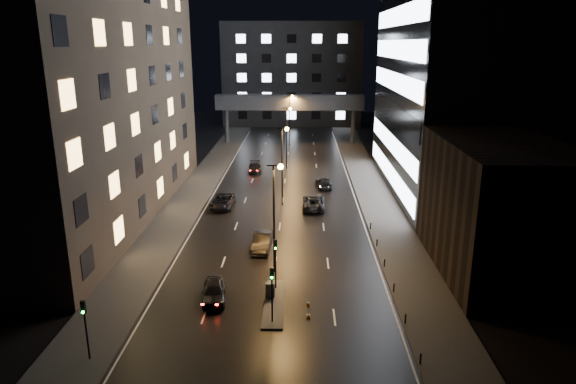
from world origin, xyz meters
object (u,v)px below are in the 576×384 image
at_px(car_away_a, 214,291).
at_px(car_away_c, 222,201).
at_px(car_toward_b, 324,183).
at_px(car_away_d, 255,168).
at_px(car_away_b, 262,242).
at_px(car_toward_a, 313,202).
at_px(utility_cabinet, 270,290).

relative_size(car_away_a, car_away_c, 0.80).
bearing_deg(car_toward_b, car_away_d, -45.74).
bearing_deg(car_away_b, car_away_c, 116.86).
bearing_deg(car_away_d, car_away_b, -87.35).
distance_m(car_away_c, car_toward_b, 16.40).
xyz_separation_m(car_toward_a, car_toward_b, (1.73, 9.74, -0.10)).
relative_size(car_away_b, car_away_c, 0.88).
xyz_separation_m(car_away_d, car_toward_b, (10.80, -9.04, 0.00)).
height_order(car_away_a, car_away_b, car_away_b).
bearing_deg(car_away_a, car_toward_a, 62.70).
distance_m(car_away_d, car_toward_a, 20.85).
bearing_deg(car_toward_a, car_away_c, 0.73).
bearing_deg(car_away_c, car_toward_b, 37.31).
distance_m(car_toward_a, utility_cabinet, 24.28).
bearing_deg(utility_cabinet, car_away_b, 87.73).
bearing_deg(car_away_d, utility_cabinet, -87.03).
bearing_deg(car_away_b, car_toward_b, 75.64).
bearing_deg(car_away_c, utility_cabinet, -71.40).
relative_size(car_toward_a, car_toward_b, 1.19).
relative_size(car_away_b, car_toward_b, 1.02).
height_order(car_toward_a, car_toward_b, car_toward_a).
bearing_deg(car_away_b, car_away_a, -103.42).
bearing_deg(car_toward_b, car_away_c, 30.13).
relative_size(car_away_a, car_away_d, 0.93).
distance_m(car_away_a, car_away_c, 24.54).
bearing_deg(car_away_c, car_toward_a, 0.78).
height_order(car_away_d, utility_cabinet, car_away_d).
distance_m(car_away_d, utility_cabinet, 43.01).
bearing_deg(car_away_c, car_away_b, -64.65).
relative_size(car_away_d, car_toward_a, 0.84).
xyz_separation_m(car_away_a, car_away_b, (3.14, 10.73, 0.05)).
bearing_deg(car_toward_b, car_away_b, 66.95).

